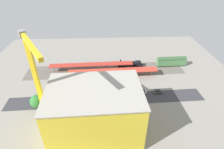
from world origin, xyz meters
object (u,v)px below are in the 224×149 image
box_truck_0 (82,99)px  street_tree_2 (122,98)px  parked_car_5 (79,94)px  street_tree_0 (37,101)px  platform_canopy_near (113,71)px  parked_car_2 (125,93)px  parked_car_4 (93,94)px  street_tree_1 (69,100)px  parked_car_1 (142,92)px  street_tree_3 (89,99)px  passenger_coach (171,61)px  construction_building (95,111)px  tower_crane (37,81)px  locomotive (131,64)px  traffic_light (90,87)px  platform_canopy_far (91,64)px  parked_car_3 (109,93)px  parked_car_0 (157,92)px

box_truck_0 → street_tree_2: size_ratio=1.20×
parked_car_5 → street_tree_0: street_tree_0 is taller
platform_canopy_near → parked_car_2: platform_canopy_near is taller
parked_car_4 → street_tree_1: street_tree_1 is taller
parked_car_1 → street_tree_1: street_tree_1 is taller
street_tree_0 → street_tree_3: 21.85m
passenger_coach → construction_building: (44.12, 46.35, 5.86)m
parked_car_5 → tower_crane: tower_crane is taller
locomotive → parked_car_2: bearing=76.7°
street_tree_3 → traffic_light: street_tree_3 is taller
passenger_coach → tower_crane: 78.56m
construction_building → parked_car_1: bearing=-138.6°
parked_car_4 → construction_building: (-2.02, 19.89, 8.21)m
platform_canopy_far → box_truck_0: size_ratio=5.04×
passenger_coach → street_tree_3: (47.16, 34.44, 1.07)m
construction_building → box_truck_0: size_ratio=3.35×
platform_canopy_far → parked_car_2: bearing=126.1°
platform_canopy_far → street_tree_2: size_ratio=6.02×
parked_car_1 → street_tree_2: (10.51, 8.73, 4.01)m
locomotive → street_tree_0: street_tree_0 is taller
parked_car_2 → street_tree_1: (24.93, 8.15, 3.65)m
box_truck_0 → parked_car_4: bearing=-136.8°
platform_canopy_far → parked_car_1: 34.35m
parked_car_4 → parked_car_5: 6.73m
parked_car_3 → parked_car_5: 14.41m
platform_canopy_near → tower_crane: (26.75, 33.10, 16.87)m
street_tree_0 → traffic_light: street_tree_0 is taller
parked_car_2 → traffic_light: traffic_light is taller
street_tree_1 → construction_building: bearing=134.6°
passenger_coach → parked_car_5: size_ratio=4.22×
parked_car_0 → construction_building: 36.31m
traffic_light → parked_car_2: bearing=176.2°
street_tree_3 → parked_car_1: bearing=-161.2°
street_tree_0 → street_tree_1: (-13.24, -0.40, -0.11)m
parked_car_5 → passenger_coach: bearing=-153.8°
parked_car_2 → parked_car_3: parked_car_2 is taller
passenger_coach → street_tree_0: bearing=26.9°
parked_car_1 → parked_car_4: bearing=0.9°
locomotive → parked_car_4: 34.14m
street_tree_1 → street_tree_3: (-8.60, -0.11, -0.22)m
box_truck_0 → passenger_coach: bearing=-148.7°
platform_canopy_near → parked_car_2: (-5.07, 15.53, -3.20)m
tower_crane → street_tree_0: 19.69m
street_tree_1 → traffic_light: (-8.12, -9.28, -0.22)m
passenger_coach → parked_car_3: 46.54m
street_tree_0 → street_tree_2: street_tree_2 is taller
locomotive → street_tree_0: (44.41, 34.95, 2.80)m
construction_building → parked_car_2: bearing=-125.5°
parked_car_2 → platform_canopy_near: bearing=-71.9°
parked_car_2 → construction_building: construction_building is taller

